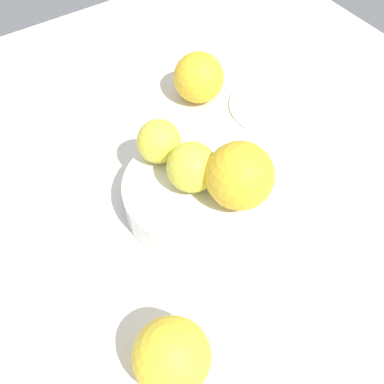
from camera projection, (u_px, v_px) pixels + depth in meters
The scene contains 8 objects.
ground_plane at pixel (192, 208), 66.19cm from camera, with size 110.00×110.00×2.00cm, color silver.
fruit_bowl at pixel (192, 195), 63.61cm from camera, with size 19.00×19.00×4.75cm.
orange_in_bowl_0 at pixel (191, 168), 58.87cm from camera, with size 6.69×6.69×6.69cm, color yellow.
orange_in_bowl_1 at pixel (240, 176), 56.77cm from camera, with size 8.74×8.74×8.74cm, color yellow.
orange_in_bowl_2 at pixel (159, 142), 62.17cm from camera, with size 6.10×6.10×6.10cm, color yellow.
orange_loose_0 at pixel (172, 356), 48.08cm from camera, with size 8.47×8.47×8.47cm, color yellow.
orange_loose_1 at pixel (199, 78), 76.05cm from camera, with size 8.47×8.47×8.47cm, color yellow.
side_plate at pixel (272, 105), 77.60cm from camera, with size 14.62×14.62×0.80cm, color silver.
Camera 1 is at (32.10, -21.34, 52.86)cm, focal length 42.90 mm.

